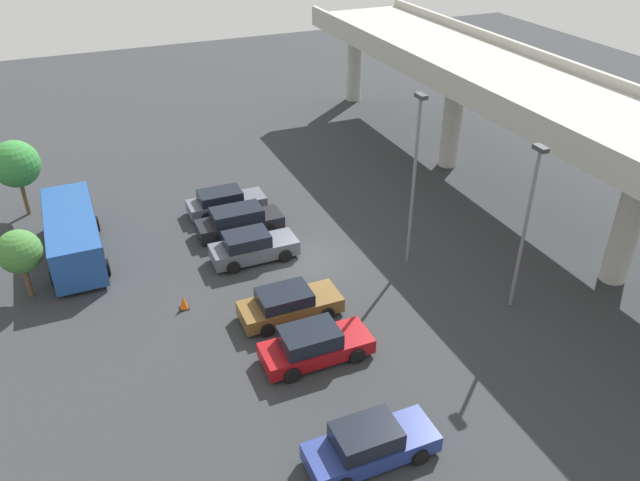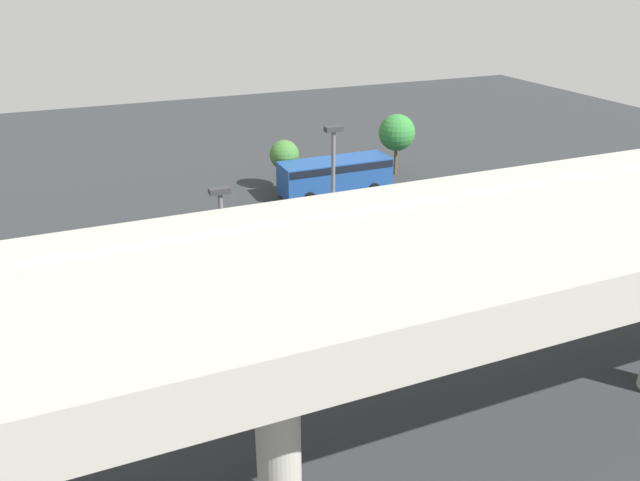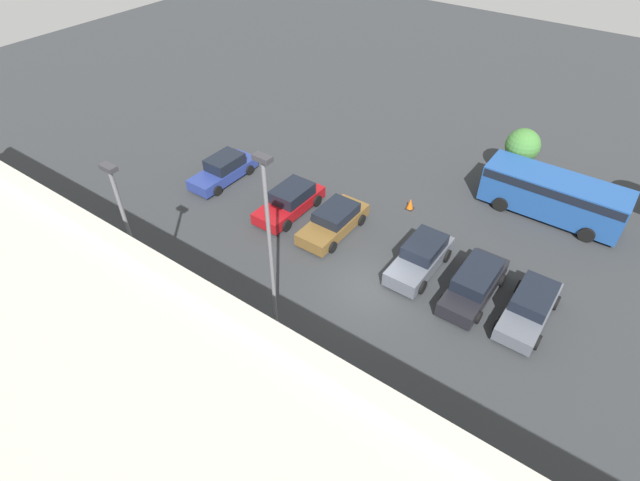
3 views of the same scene
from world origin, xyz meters
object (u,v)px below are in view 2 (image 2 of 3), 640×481
object	(u,v)px
parked_car_3	(242,255)
parked_car_4	(183,264)
tree_front_left	(397,133)
tree_front_centre	(284,155)
traffic_cone	(261,225)
parked_car_0	(420,224)
parked_car_2	(333,238)
lamp_post_near_aisle	(226,279)
lamp_post_mid_lot	(333,218)
shuttle_bus	(335,174)
parked_car_1	(381,231)
parked_car_5	(66,283)

from	to	relation	value
parked_car_3	parked_car_4	distance (m)	3.12
tree_front_left	tree_front_centre	distance (m)	8.97
traffic_cone	parked_car_3	bearing A→B (deg)	60.36
parked_car_4	tree_front_centre	bearing A→B (deg)	138.94
parked_car_0	parked_car_3	world-z (taller)	parked_car_0
parked_car_2	lamp_post_near_aisle	world-z (taller)	lamp_post_near_aisle
lamp_post_near_aisle	traffic_cone	size ratio (longest dim) A/B	11.60
lamp_post_mid_lot	traffic_cone	size ratio (longest dim) A/B	12.97
shuttle_bus	traffic_cone	xyz separation A→B (m)	(6.81, 4.24, -1.15)
shuttle_bus	lamp_post_mid_lot	distance (m)	18.02
lamp_post_mid_lot	parked_car_2	bearing A→B (deg)	-114.27
traffic_cone	tree_front_centre	bearing A→B (deg)	-120.78
tree_front_left	parked_car_0	bearing A→B (deg)	67.93
parked_car_4	shuttle_bus	distance (m)	15.12
tree_front_left	shuttle_bus	bearing A→B (deg)	20.79
parked_car_1	parked_car_4	distance (m)	11.41
parked_car_5	tree_front_centre	world-z (taller)	tree_front_centre
parked_car_2	lamp_post_near_aisle	bearing A→B (deg)	-40.50
parked_car_0	parked_car_2	distance (m)	5.62
tree_front_left	tree_front_centre	bearing A→B (deg)	-0.46
parked_car_2	tree_front_left	world-z (taller)	tree_front_left
parked_car_3	parked_car_5	world-z (taller)	parked_car_5
lamp_post_near_aisle	lamp_post_mid_lot	world-z (taller)	lamp_post_mid_lot
parked_car_1	lamp_post_near_aisle	world-z (taller)	lamp_post_near_aisle
parked_car_3	lamp_post_mid_lot	distance (m)	8.91
parked_car_1	parked_car_3	xyz separation A→B (m)	(8.28, -0.10, -0.05)
parked_car_4	lamp_post_near_aisle	size ratio (longest dim) A/B	0.58
parked_car_2	tree_front_centre	world-z (taller)	tree_front_centre
tree_front_left	traffic_cone	distance (m)	14.74
shuttle_bus	tree_front_centre	distance (m)	3.87
lamp_post_mid_lot	tree_front_left	distance (m)	22.80
shuttle_bus	tree_front_left	distance (m)	6.73
parked_car_1	parked_car_5	xyz separation A→B (m)	(16.99, -0.35, -0.02)
tree_front_centre	lamp_post_mid_lot	bearing A→B (deg)	76.32
shuttle_bus	lamp_post_near_aisle	xyz separation A→B (m)	(12.60, 18.66, 3.27)
parked_car_2	parked_car_0	bearing A→B (deg)	89.22
shuttle_bus	parked_car_3	bearing A→B (deg)	42.82
lamp_post_mid_lot	parked_car_4	bearing A→B (deg)	-55.65
parked_car_5	tree_front_centre	size ratio (longest dim) A/B	1.33
parked_car_5	shuttle_bus	bearing A→B (deg)	114.94
lamp_post_near_aisle	lamp_post_mid_lot	size ratio (longest dim) A/B	0.89
parked_car_4	traffic_cone	world-z (taller)	parked_car_4
traffic_cone	parked_car_2	bearing A→B (deg)	123.28
parked_car_4	tree_front_left	bearing A→B (deg)	120.50
parked_car_0	parked_car_5	size ratio (longest dim) A/B	0.97
parked_car_0	shuttle_bus	bearing A→B (deg)	-169.27
shuttle_bus	traffic_cone	distance (m)	8.11
shuttle_bus	traffic_cone	size ratio (longest dim) A/B	11.15
parked_car_0	parked_car_4	size ratio (longest dim) A/B	0.98
parked_car_0	tree_front_left	size ratio (longest dim) A/B	1.00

